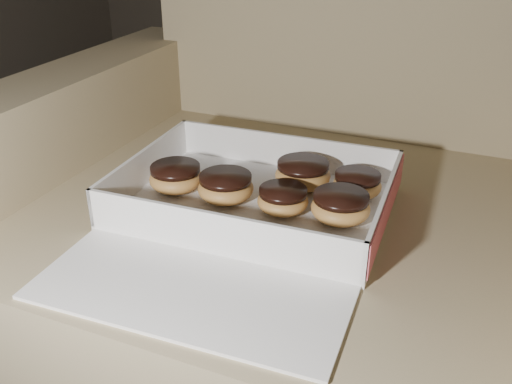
{
  "coord_description": "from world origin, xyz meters",
  "views": [
    {
      "loc": [
        -0.06,
        -0.31,
        0.9
      ],
      "look_at": [
        -0.37,
        0.4,
        0.5
      ],
      "focal_mm": 40.0,
      "sensor_mm": 36.0,
      "label": 1
    }
  ],
  "objects": [
    {
      "name": "bakery_box",
      "position": [
        -0.36,
        0.36,
        0.48
      ],
      "size": [
        0.41,
        0.48,
        0.07
      ],
      "rotation": [
        0.0,
        0.0,
        0.04
      ],
      "color": "white",
      "rests_on": "armchair"
    },
    {
      "name": "crumb_a",
      "position": [
        -0.37,
        0.34,
        0.48
      ],
      "size": [
        0.01,
        0.01,
        0.0
      ],
      "primitive_type": "ellipsoid",
      "color": "black",
      "rests_on": "bakery_box"
    },
    {
      "name": "donut_b",
      "position": [
        -0.42,
        0.39,
        0.5
      ],
      "size": [
        0.09,
        0.09,
        0.04
      ],
      "color": "#E2AC4F",
      "rests_on": "bakery_box"
    },
    {
      "name": "donut_e",
      "position": [
        -0.23,
        0.49,
        0.5
      ],
      "size": [
        0.08,
        0.08,
        0.04
      ],
      "color": "#E2AC4F",
      "rests_on": "bakery_box"
    },
    {
      "name": "donut_d",
      "position": [
        -0.32,
        0.39,
        0.5
      ],
      "size": [
        0.08,
        0.08,
        0.04
      ],
      "color": "#E2AC4F",
      "rests_on": "bakery_box"
    },
    {
      "name": "armchair",
      "position": [
        -0.34,
        0.52,
        0.33
      ],
      "size": [
        1.0,
        0.85,
        1.05
      ],
      "color": "#8D7F59",
      "rests_on": "floor"
    },
    {
      "name": "donut_c",
      "position": [
        -0.32,
        0.48,
        0.5
      ],
      "size": [
        0.09,
        0.09,
        0.05
      ],
      "color": "#E2AC4F",
      "rests_on": "bakery_box"
    },
    {
      "name": "crumb_c",
      "position": [
        -0.42,
        0.34,
        0.48
      ],
      "size": [
        0.01,
        0.01,
        0.0
      ],
      "primitive_type": "ellipsoid",
      "color": "black",
      "rests_on": "bakery_box"
    },
    {
      "name": "donut_f",
      "position": [
        -0.51,
        0.39,
        0.5
      ],
      "size": [
        0.09,
        0.09,
        0.04
      ],
      "color": "#E2AC4F",
      "rests_on": "bakery_box"
    },
    {
      "name": "donut_a",
      "position": [
        -0.24,
        0.4,
        0.5
      ],
      "size": [
        0.09,
        0.09,
        0.04
      ],
      "color": "#E2AC4F",
      "rests_on": "bakery_box"
    },
    {
      "name": "crumb_b",
      "position": [
        -0.52,
        0.27,
        0.48
      ],
      "size": [
        0.01,
        0.01,
        0.0
      ],
      "primitive_type": "ellipsoid",
      "color": "black",
      "rests_on": "bakery_box"
    }
  ]
}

